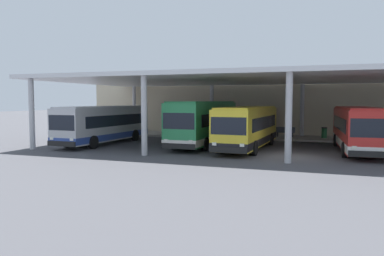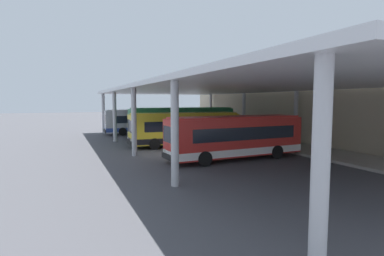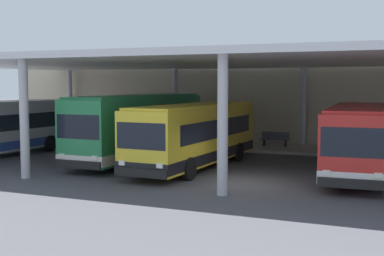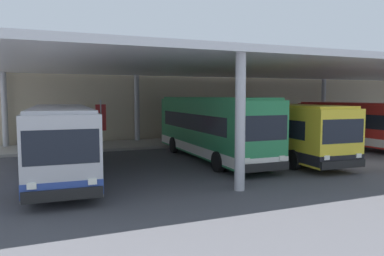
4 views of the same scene
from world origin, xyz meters
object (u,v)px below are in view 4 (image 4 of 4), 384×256
object	(u,v)px
bus_middle_bay	(279,130)
bus_far_bay	(364,125)
bus_nearest_bay	(61,141)
bench_waiting	(235,132)
bus_second_bay	(211,127)
banner_sign	(101,120)
trash_bin	(270,130)

from	to	relation	value
bus_middle_bay	bus_far_bay	distance (m)	7.74
bus_nearest_bay	bench_waiting	size ratio (longest dim) A/B	5.91
bus_second_bay	bus_middle_bay	world-z (taller)	bus_second_bay
bus_middle_bay	bus_far_bay	world-z (taller)	same
bus_far_bay	banner_sign	distance (m)	18.07
bus_far_bay	banner_sign	size ratio (longest dim) A/B	3.32
bus_far_bay	banner_sign	bearing A→B (deg)	157.57
bus_far_bay	trash_bin	bearing A→B (deg)	105.57
bus_middle_bay	bench_waiting	size ratio (longest dim) A/B	5.91
bus_second_bay	bus_far_bay	size ratio (longest dim) A/B	1.07
bus_middle_bay	trash_bin	distance (m)	10.41
bus_second_bay	bus_middle_bay	size ratio (longest dim) A/B	1.07
bench_waiting	trash_bin	distance (m)	3.53
bus_middle_bay	bench_waiting	world-z (taller)	bus_middle_bay
bus_nearest_bay	trash_bin	size ratio (longest dim) A/B	10.85
bus_middle_bay	bench_waiting	bearing A→B (deg)	77.28
bus_far_bay	trash_bin	size ratio (longest dim) A/B	10.85
bus_nearest_bay	bus_middle_bay	xyz separation A→B (m)	(12.07, 0.58, 0.00)
bus_far_bay	bench_waiting	bearing A→B (deg)	126.33
bus_nearest_bay	bus_middle_bay	distance (m)	12.09
bus_nearest_bay	trash_bin	bearing A→B (deg)	28.09
bench_waiting	trash_bin	xyz separation A→B (m)	(3.53, 0.08, 0.01)
bus_nearest_bay	bus_far_bay	distance (m)	19.81
bus_far_bay	bus_middle_bay	bearing A→B (deg)	-172.98
bus_second_bay	bench_waiting	distance (m)	9.54
bus_nearest_bay	bench_waiting	world-z (taller)	bus_nearest_bay
bench_waiting	banner_sign	size ratio (longest dim) A/B	0.56
bus_far_bay	banner_sign	world-z (taller)	banner_sign
bench_waiting	banner_sign	xyz separation A→B (m)	(-10.99, -0.88, 1.32)
bus_middle_bay	trash_bin	bearing A→B (deg)	58.00
bus_second_bay	trash_bin	bearing A→B (deg)	39.12
bus_second_bay	bus_middle_bay	bearing A→B (deg)	-17.78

